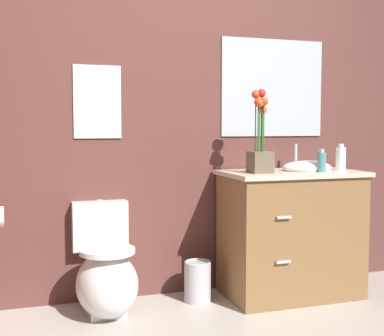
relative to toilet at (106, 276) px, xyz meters
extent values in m
cube|color=brown|center=(0.90, 0.30, 1.01)|extent=(4.37, 0.05, 2.50)
ellipsoid|color=white|center=(0.00, -0.05, -0.04)|extent=(0.38, 0.48, 0.40)
cube|color=white|center=(0.00, 0.00, -0.15)|extent=(0.22, 0.26, 0.18)
cube|color=white|center=(0.00, 0.24, 0.28)|extent=(0.36, 0.13, 0.32)
cylinder|color=white|center=(0.00, -0.07, 0.17)|extent=(0.34, 0.34, 0.03)
cylinder|color=#B7B7BC|center=(0.00, 0.24, 0.44)|extent=(0.04, 0.04, 0.02)
cube|color=brown|center=(1.27, -0.03, 0.17)|extent=(0.90, 0.52, 0.84)
cube|color=beige|center=(1.27, -0.03, 0.61)|extent=(0.94, 0.56, 0.03)
ellipsoid|color=white|center=(1.39, -0.03, 0.64)|extent=(0.36, 0.26, 0.10)
cylinder|color=#B7B7BC|center=(1.39, 0.13, 0.71)|extent=(0.02, 0.02, 0.18)
cube|color=#B7B7BC|center=(1.07, -0.30, 0.36)|extent=(0.10, 0.02, 0.02)
cube|color=#B7B7BC|center=(1.07, -0.30, 0.07)|extent=(0.10, 0.02, 0.02)
cube|color=brown|center=(1.00, -0.09, 0.69)|extent=(0.14, 0.14, 0.14)
cylinder|color=#386B2D|center=(1.02, -0.09, 0.90)|extent=(0.01, 0.01, 0.27)
sphere|color=#EA4C23|center=(1.02, -0.09, 1.03)|extent=(0.06, 0.06, 0.06)
cylinder|color=#386B2D|center=(1.02, -0.08, 0.95)|extent=(0.01, 0.01, 0.38)
sphere|color=red|center=(1.02, -0.08, 1.14)|extent=(0.06, 0.06, 0.06)
cylinder|color=#386B2D|center=(0.98, -0.07, 0.95)|extent=(0.01, 0.01, 0.37)
sphere|color=#EA4C23|center=(0.98, -0.07, 1.14)|extent=(0.06, 0.06, 0.06)
cylinder|color=#386B2D|center=(0.99, -0.09, 0.92)|extent=(0.01, 0.01, 0.32)
sphere|color=#EA4C23|center=(0.99, -0.09, 1.08)|extent=(0.06, 0.06, 0.06)
cylinder|color=#386B2D|center=(0.98, -0.11, 0.92)|extent=(0.01, 0.01, 0.31)
sphere|color=#EA4C23|center=(0.98, -0.11, 1.08)|extent=(0.06, 0.06, 0.06)
cylinder|color=#386B2D|center=(1.01, -0.12, 0.93)|extent=(0.01, 0.01, 0.33)
sphere|color=#EA4C23|center=(1.01, -0.12, 1.09)|extent=(0.06, 0.06, 0.06)
cylinder|color=white|center=(1.63, -0.07, 0.70)|extent=(0.07, 0.07, 0.16)
cylinder|color=silver|center=(1.63, -0.07, 0.79)|extent=(0.04, 0.04, 0.02)
cylinder|color=teal|center=(1.42, -0.16, 0.69)|extent=(0.06, 0.06, 0.13)
cylinder|color=#B7B7BC|center=(1.42, -0.16, 0.77)|extent=(0.03, 0.03, 0.02)
cylinder|color=#B7B7BC|center=(0.62, 0.05, -0.11)|extent=(0.18, 0.18, 0.26)
torus|color=#B7B7BC|center=(0.62, 0.05, 0.02)|extent=(0.18, 0.18, 0.01)
cube|color=silver|center=(0.00, 0.27, 1.09)|extent=(0.31, 0.01, 0.48)
cube|color=#B2BCC6|center=(1.27, 0.27, 1.21)|extent=(0.80, 0.01, 0.70)
camera|label=1|loc=(-0.49, -3.18, 0.92)|focal=48.76mm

